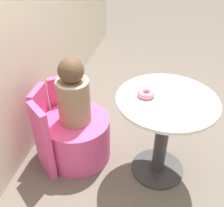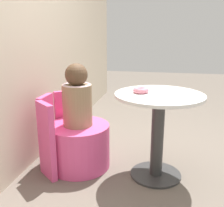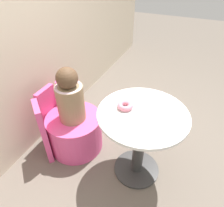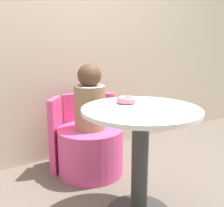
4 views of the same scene
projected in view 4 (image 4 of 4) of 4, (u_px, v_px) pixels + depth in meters
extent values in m
cube|color=beige|center=(67.00, 31.00, 2.41)|extent=(6.00, 0.06, 2.40)
cylinder|color=#333333|center=(140.00, 165.00, 1.61)|extent=(0.10, 0.10, 0.67)
cylinder|color=white|center=(141.00, 110.00, 1.53)|extent=(0.70, 0.70, 0.02)
cylinder|color=#E54C8C|center=(91.00, 150.00, 2.22)|extent=(0.55, 0.55, 0.39)
cube|color=#E54C8C|center=(75.00, 127.00, 2.44)|extent=(0.23, 0.05, 0.64)
cube|color=#E54C8C|center=(102.00, 126.00, 2.48)|extent=(0.19, 0.21, 0.64)
cube|color=#E54C8C|center=(56.00, 135.00, 2.23)|extent=(0.19, 0.21, 0.64)
cylinder|color=#937A56|center=(90.00, 108.00, 2.14)|extent=(0.25, 0.25, 0.36)
torus|color=beige|center=(90.00, 87.00, 2.10)|extent=(0.25, 0.25, 0.04)
sphere|color=brown|center=(89.00, 75.00, 2.08)|extent=(0.19, 0.19, 0.19)
torus|color=pink|center=(126.00, 100.00, 1.65)|extent=(0.12, 0.12, 0.04)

